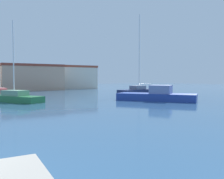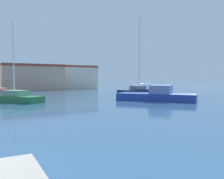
% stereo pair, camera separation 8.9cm
% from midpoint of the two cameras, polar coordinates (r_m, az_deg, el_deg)
% --- Properties ---
extents(water, '(160.00, 160.00, 0.00)m').
position_cam_midpoint_polar(water, '(29.33, -1.89, -2.21)').
color(water, '#2D5175').
rests_on(water, ground).
extents(sailboat_green_far_right, '(5.42, 6.95, 8.58)m').
position_cam_midpoint_polar(sailboat_green_far_right, '(27.30, -22.34, -1.71)').
color(sailboat_green_far_right, '#28703D').
rests_on(sailboat_green_far_right, water).
extents(motorboat_blue_behind_lamppost, '(7.63, 8.57, 1.74)m').
position_cam_midpoint_polar(motorboat_blue_behind_lamppost, '(27.23, 10.91, -1.42)').
color(motorboat_blue_behind_lamppost, '#233D93').
rests_on(motorboat_blue_behind_lamppost, water).
extents(sailboat_navy_near_pier, '(8.26, 3.86, 12.73)m').
position_cam_midpoint_polar(sailboat_navy_near_pier, '(38.43, 6.58, -0.25)').
color(sailboat_navy_near_pier, '#19234C').
rests_on(sailboat_navy_near_pier, water).
extents(sailboat_red_distant_east, '(3.16, 7.97, 9.10)m').
position_cam_midpoint_polar(sailboat_red_distant_east, '(35.28, -25.27, -0.91)').
color(sailboat_red_distant_east, '#B22823').
rests_on(sailboat_red_distant_east, water).
extents(harbor_office, '(12.67, 7.22, 5.55)m').
position_cam_midpoint_polar(harbor_office, '(54.56, -18.57, 2.81)').
color(harbor_office, tan).
rests_on(harbor_office, ground).
extents(warehouse_block, '(12.16, 5.32, 5.68)m').
position_cam_midpoint_polar(warehouse_block, '(58.96, -9.69, 2.94)').
color(warehouse_block, beige).
rests_on(warehouse_block, ground).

